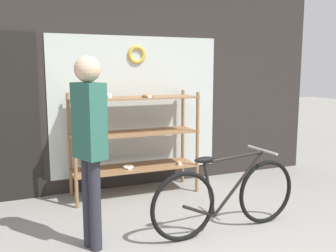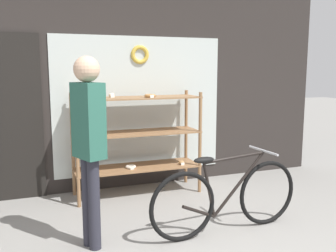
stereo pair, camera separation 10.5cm
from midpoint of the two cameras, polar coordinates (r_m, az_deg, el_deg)
name	(u,v)px [view 1 (the left image)]	position (r m, az deg, el deg)	size (l,w,h in m)	color
storefront_facade	(119,81)	(5.21, -8.07, 6.86)	(6.14, 0.13, 3.06)	#2D2826
display_case	(134,134)	(4.92, -5.80, -1.29)	(1.65, 0.52, 1.37)	#8E6642
bicycle	(227,197)	(3.91, 8.14, -10.60)	(1.70, 0.46, 0.83)	black
pedestrian	(90,137)	(3.44, -12.73, -1.58)	(0.29, 0.36, 1.77)	#282833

